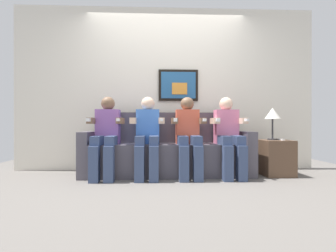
{
  "coord_description": "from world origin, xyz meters",
  "views": [
    {
      "loc": [
        -0.14,
        -3.2,
        0.71
      ],
      "look_at": [
        0.0,
        0.15,
        0.7
      ],
      "focal_mm": 26.28,
      "sensor_mm": 36.0,
      "label": 1
    }
  ],
  "objects": [
    {
      "name": "ground_plane",
      "position": [
        0.0,
        0.0,
        0.0
      ],
      "size": [
        6.22,
        6.22,
        0.0
      ],
      "primitive_type": "plane",
      "color": "#66605B"
    },
    {
      "name": "back_wall_assembly",
      "position": [
        0.0,
        0.76,
        1.3
      ],
      "size": [
        4.78,
        0.1,
        2.6
      ],
      "color": "silver",
      "rests_on": "ground_plane"
    },
    {
      "name": "couch",
      "position": [
        0.0,
        0.33,
        0.31
      ],
      "size": [
        2.38,
        0.58,
        0.9
      ],
      "color": "#514C56",
      "rests_on": "ground_plane"
    },
    {
      "name": "person_leftmost",
      "position": [
        -0.84,
        0.16,
        0.61
      ],
      "size": [
        0.46,
        0.56,
        1.11
      ],
      "color": "#8C59A5",
      "rests_on": "ground_plane"
    },
    {
      "name": "person_left_center",
      "position": [
        -0.28,
        0.16,
        0.61
      ],
      "size": [
        0.46,
        0.56,
        1.11
      ],
      "color": "#3F72CC",
      "rests_on": "ground_plane"
    },
    {
      "name": "person_right_center",
      "position": [
        0.28,
        0.16,
        0.61
      ],
      "size": [
        0.46,
        0.56,
        1.11
      ],
      "color": "#D8593F",
      "rests_on": "ground_plane"
    },
    {
      "name": "person_rightmost",
      "position": [
        0.84,
        0.16,
        0.61
      ],
      "size": [
        0.46,
        0.56,
        1.11
      ],
      "color": "pink",
      "rests_on": "ground_plane"
    },
    {
      "name": "side_table_right",
      "position": [
        1.54,
        0.22,
        0.25
      ],
      "size": [
        0.4,
        0.4,
        0.5
      ],
      "color": "brown",
      "rests_on": "ground_plane"
    },
    {
      "name": "table_lamp",
      "position": [
        1.5,
        0.24,
        0.86
      ],
      "size": [
        0.22,
        0.22,
        0.46
      ],
      "color": "#333338",
      "rests_on": "side_table_right"
    },
    {
      "name": "spare_remote_on_table",
      "position": [
        1.59,
        0.16,
        0.51
      ],
      "size": [
        0.04,
        0.13,
        0.02
      ],
      "primitive_type": "cube",
      "color": "white",
      "rests_on": "side_table_right"
    }
  ]
}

